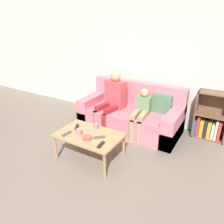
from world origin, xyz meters
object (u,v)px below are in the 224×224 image
at_px(tv_remote_0, 99,137).
at_px(tv_remote_1, 77,127).
at_px(bookshelf, 210,121).
at_px(coffee_table, 89,136).
at_px(person_child, 141,110).
at_px(person_adult, 113,96).
at_px(cup_far, 79,132).
at_px(tv_remote_3, 67,134).
at_px(cup_near, 96,126).
at_px(tv_remote_2, 101,145).
at_px(snack_bowl, 87,138).
at_px(couch, 131,115).

height_order(tv_remote_0, tv_remote_1, same).
relative_size(bookshelf, coffee_table, 0.90).
bearing_deg(person_child, coffee_table, -114.45).
xyz_separation_m(person_adult, cup_far, (0.14, -1.27, -0.16)).
relative_size(cup_far, tv_remote_3, 0.53).
bearing_deg(person_adult, tv_remote_3, -80.49).
bearing_deg(person_child, tv_remote_0, -104.81).
bearing_deg(coffee_table, cup_near, 91.63).
distance_m(tv_remote_1, tv_remote_3, 0.25).
distance_m(bookshelf, person_child, 1.27).
xyz_separation_m(tv_remote_1, tv_remote_2, (0.63, -0.25, 0.00)).
bearing_deg(snack_bowl, tv_remote_3, -172.06).
relative_size(couch, cup_near, 20.29).
relative_size(couch, cup_far, 21.22).
relative_size(coffee_table, snack_bowl, 7.06).
xyz_separation_m(coffee_table, person_adult, (-0.26, 1.18, 0.25)).
relative_size(bookshelf, tv_remote_1, 5.20).
relative_size(coffee_table, tv_remote_1, 5.80).
height_order(tv_remote_0, tv_remote_2, same).
distance_m(bookshelf, cup_far, 2.41).
bearing_deg(tv_remote_1, snack_bowl, -59.51).
xyz_separation_m(tv_remote_0, tv_remote_3, (-0.49, -0.17, 0.00)).
xyz_separation_m(person_child, snack_bowl, (-0.31, -1.25, -0.05)).
bearing_deg(person_adult, tv_remote_1, -80.97).
bearing_deg(person_adult, tv_remote_0, -57.94).
relative_size(person_child, tv_remote_3, 5.08).
bearing_deg(person_child, person_adult, 168.93).
distance_m(bookshelf, snack_bowl, 2.31).
relative_size(person_adult, snack_bowl, 8.00).
bearing_deg(coffee_table, tv_remote_2, -27.61).
bearing_deg(tv_remote_0, person_child, 127.24).
bearing_deg(cup_near, tv_remote_3, -127.43).
relative_size(couch, tv_remote_1, 11.44).
relative_size(couch, person_adult, 1.74).
relative_size(coffee_table, tv_remote_0, 6.38).
height_order(coffee_table, cup_far, cup_far).
relative_size(person_child, cup_near, 9.13).
bearing_deg(person_adult, coffee_table, -66.55).
relative_size(couch, person_child, 2.22).
relative_size(coffee_table, person_child, 1.13).
relative_size(coffee_table, person_adult, 0.88).
bearing_deg(couch, snack_bowl, -91.92).
height_order(coffee_table, tv_remote_1, tv_remote_1).
xyz_separation_m(person_child, tv_remote_0, (-0.18, -1.13, -0.06)).
bearing_deg(tv_remote_3, tv_remote_0, 23.55).
bearing_deg(cup_far, tv_remote_2, -10.32).
bearing_deg(person_child, tv_remote_1, -128.71).
distance_m(couch, cup_far, 1.39).
bearing_deg(person_adult, couch, 23.87).
relative_size(couch, snack_bowl, 13.92).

